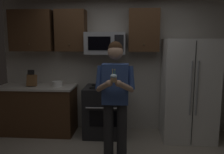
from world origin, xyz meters
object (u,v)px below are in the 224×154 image
at_px(refrigerator, 188,90).
at_px(knife_block, 32,80).
at_px(microwave, 105,43).
at_px(cupcake, 114,78).
at_px(bowl_large_white, 57,84).
at_px(oven_range, 105,111).
at_px(person, 115,94).

height_order(refrigerator, knife_block, refrigerator).
distance_m(microwave, cupcake, 1.45).
xyz_separation_m(microwave, refrigerator, (1.50, -0.16, -0.82)).
height_order(microwave, bowl_large_white, microwave).
distance_m(bowl_large_white, cupcake, 1.72).
bearing_deg(knife_block, refrigerator, -0.19).
bearing_deg(refrigerator, cupcake, -136.14).
bearing_deg(oven_range, person, -75.03).
height_order(microwave, refrigerator, microwave).
xyz_separation_m(bowl_large_white, person, (1.14, -0.91, 0.03)).
xyz_separation_m(refrigerator, knife_block, (-2.88, 0.01, 0.14)).
bearing_deg(refrigerator, oven_range, 178.50).
distance_m(person, cupcake, 0.44).
xyz_separation_m(oven_range, refrigerator, (1.50, -0.04, 0.44)).
bearing_deg(microwave, person, -76.69).
bearing_deg(microwave, refrigerator, -6.03).
xyz_separation_m(refrigerator, bowl_large_white, (-2.40, 0.04, 0.07)).
bearing_deg(oven_range, refrigerator, -1.50).
xyz_separation_m(oven_range, bowl_large_white, (-0.90, -0.00, 0.51)).
xyz_separation_m(bowl_large_white, cupcake, (1.14, -1.24, 0.32)).
distance_m(microwave, knife_block, 1.54).
xyz_separation_m(microwave, bowl_large_white, (-0.90, -0.12, -0.75)).
bearing_deg(cupcake, oven_range, 101.13).
relative_size(bowl_large_white, cupcake, 1.17).
xyz_separation_m(knife_block, person, (1.62, -0.89, -0.04)).
bearing_deg(bowl_large_white, microwave, 7.75).
bearing_deg(oven_range, knife_block, -178.76).
bearing_deg(cupcake, refrigerator, 43.86).
xyz_separation_m(oven_range, cupcake, (0.24, -1.25, 0.83)).
bearing_deg(person, bowl_large_white, 141.36).
distance_m(oven_range, microwave, 1.26).
bearing_deg(person, microwave, 103.31).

